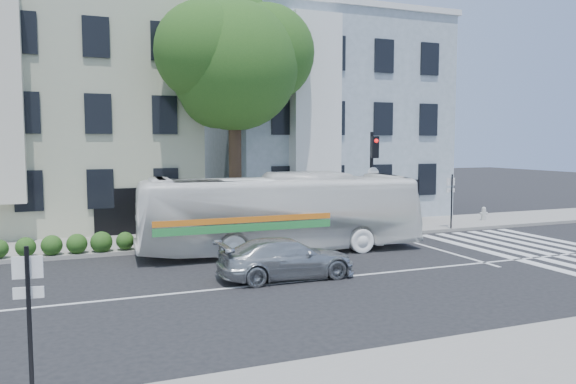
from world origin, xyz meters
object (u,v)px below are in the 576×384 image
bus (281,213)px  sedan (287,258)px  fire_hydrant (484,213)px  traffic_signal (373,170)px  near_sign_pole (29,304)px

bus → sedan: size_ratio=2.52×
bus → fire_hydrant: size_ratio=15.40×
sedan → fire_hydrant: bearing=-61.9°
traffic_signal → sedan: bearing=-129.1°
sedan → fire_hydrant: sedan is taller
bus → traffic_signal: bearing=-69.0°
fire_hydrant → traffic_signal: bearing=-166.8°
traffic_signal → fire_hydrant: size_ratio=6.59×
sedan → fire_hydrant: size_ratio=6.11×
bus → traffic_signal: (4.85, 1.46, 1.49)m
traffic_signal → near_sign_pole: (-13.06, -12.00, -1.28)m
sedan → fire_hydrant: (13.92, 7.23, -0.11)m
bus → traffic_signal: traffic_signal is taller
bus → fire_hydrant: (12.58, 3.27, -1.00)m
bus → fire_hydrant: bearing=-71.2°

